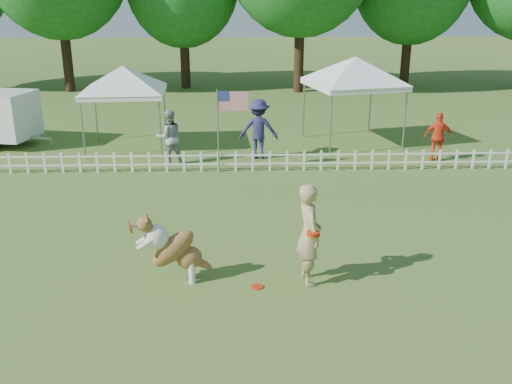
# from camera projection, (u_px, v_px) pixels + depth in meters

# --- Properties ---
(ground) EXTENTS (120.00, 120.00, 0.00)m
(ground) POSITION_uv_depth(u_px,v_px,m) (249.00, 288.00, 10.06)
(ground) COLOR #305A1C
(ground) RESTS_ON ground
(picket_fence) EXTENTS (22.00, 0.08, 0.60)m
(picket_fence) POSITION_uv_depth(u_px,v_px,m) (244.00, 161.00, 16.56)
(picket_fence) COLOR white
(picket_fence) RESTS_ON ground
(handler) EXTENTS (0.56, 0.75, 1.85)m
(handler) POSITION_uv_depth(u_px,v_px,m) (309.00, 234.00, 10.00)
(handler) COLOR tan
(handler) RESTS_ON ground
(dog) EXTENTS (1.34, 0.69, 1.32)m
(dog) POSITION_uv_depth(u_px,v_px,m) (174.00, 248.00, 10.07)
(dog) COLOR brown
(dog) RESTS_ON ground
(frisbee_on_turf) EXTENTS (0.25, 0.25, 0.02)m
(frisbee_on_turf) POSITION_uv_depth(u_px,v_px,m) (257.00, 287.00, 10.09)
(frisbee_on_turf) COLOR red
(frisbee_on_turf) RESTS_ON ground
(canopy_tent_left) EXTENTS (2.73, 2.73, 2.66)m
(canopy_tent_left) POSITION_uv_depth(u_px,v_px,m) (126.00, 109.00, 18.65)
(canopy_tent_left) COLOR white
(canopy_tent_left) RESTS_ON ground
(canopy_tent_right) EXTENTS (3.35, 3.35, 2.88)m
(canopy_tent_right) POSITION_uv_depth(u_px,v_px,m) (353.00, 102.00, 19.21)
(canopy_tent_right) COLOR white
(canopy_tent_right) RESTS_ON ground
(flag_pole) EXTENTS (0.92, 0.10, 2.40)m
(flag_pole) POSITION_uv_depth(u_px,v_px,m) (218.00, 132.00, 16.19)
(flag_pole) COLOR gray
(flag_pole) RESTS_ON ground
(spectator_a) EXTENTS (0.96, 0.85, 1.66)m
(spectator_a) POSITION_uv_depth(u_px,v_px,m) (169.00, 137.00, 17.13)
(spectator_a) COLOR #9D9EA2
(spectator_a) RESTS_ON ground
(spectator_b) EXTENTS (1.24, 0.76, 1.86)m
(spectator_b) POSITION_uv_depth(u_px,v_px,m) (259.00, 129.00, 17.68)
(spectator_b) COLOR navy
(spectator_b) RESTS_ON ground
(spectator_c) EXTENTS (0.93, 0.50, 1.51)m
(spectator_c) POSITION_uv_depth(u_px,v_px,m) (438.00, 137.00, 17.47)
(spectator_c) COLOR #EC3D1B
(spectator_c) RESTS_ON ground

